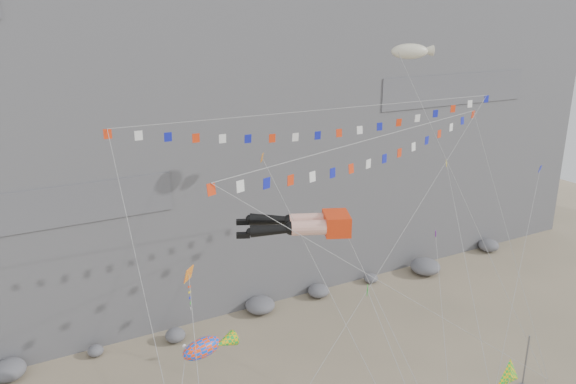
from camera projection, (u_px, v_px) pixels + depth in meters
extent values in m
cube|color=slate|center=(189.00, 14.00, 54.42)|extent=(80.00, 28.00, 50.00)
cylinder|color=slate|center=(526.00, 361.00, 38.93)|extent=(0.12, 0.12, 4.08)
cube|color=red|center=(336.00, 223.00, 34.54)|extent=(2.23, 2.53, 1.24)
cylinder|color=#E19F8C|center=(309.00, 228.00, 33.81)|extent=(2.28, 1.67, 0.91)
sphere|color=black|center=(291.00, 228.00, 33.72)|extent=(0.84, 0.84, 0.84)
cone|color=black|center=(271.00, 230.00, 33.64)|extent=(2.60, 1.69, 0.85)
cube|color=black|center=(243.00, 235.00, 33.59)|extent=(0.89, 0.65, 0.30)
cylinder|color=#E19F8C|center=(306.00, 221.00, 34.98)|extent=(2.28, 1.67, 0.91)
sphere|color=black|center=(289.00, 221.00, 34.90)|extent=(0.84, 0.84, 0.84)
cone|color=black|center=(270.00, 220.00, 34.76)|extent=(2.61, 1.70, 0.91)
cube|color=black|center=(243.00, 222.00, 34.65)|extent=(0.89, 0.65, 0.30)
cylinder|color=gray|center=(404.00, 361.00, 31.57)|extent=(0.03, 0.03, 17.83)
cylinder|color=gray|center=(276.00, 299.00, 32.03)|extent=(0.03, 0.03, 26.13)
cylinder|color=gray|center=(471.00, 270.00, 36.76)|extent=(0.03, 0.03, 22.49)
cube|color=slate|center=(548.00, 379.00, 40.24)|extent=(0.16, 0.16, 0.10)
cylinder|color=gray|center=(480.00, 220.00, 39.26)|extent=(0.03, 0.03, 25.93)
cylinder|color=gray|center=(343.00, 319.00, 32.45)|extent=(0.03, 0.03, 22.07)
cylinder|color=gray|center=(444.00, 338.00, 36.74)|extent=(0.03, 0.03, 15.94)
cylinder|color=gray|center=(474.00, 307.00, 35.39)|extent=(0.03, 0.03, 21.36)
cylinder|color=gray|center=(512.00, 306.00, 35.28)|extent=(0.03, 0.03, 19.17)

